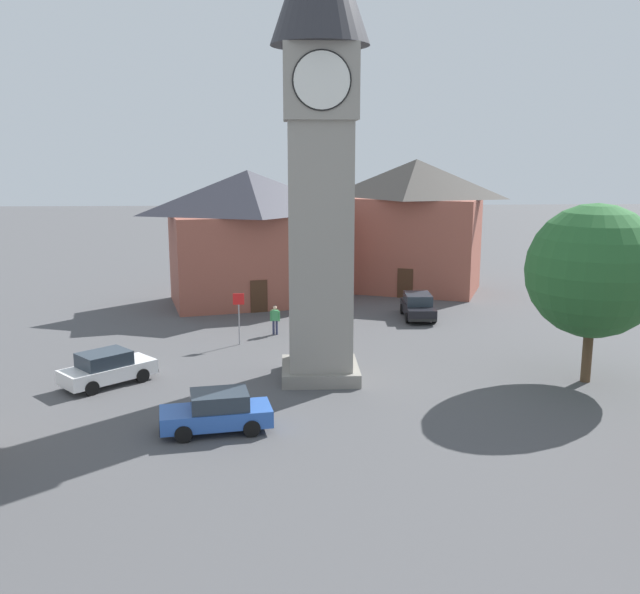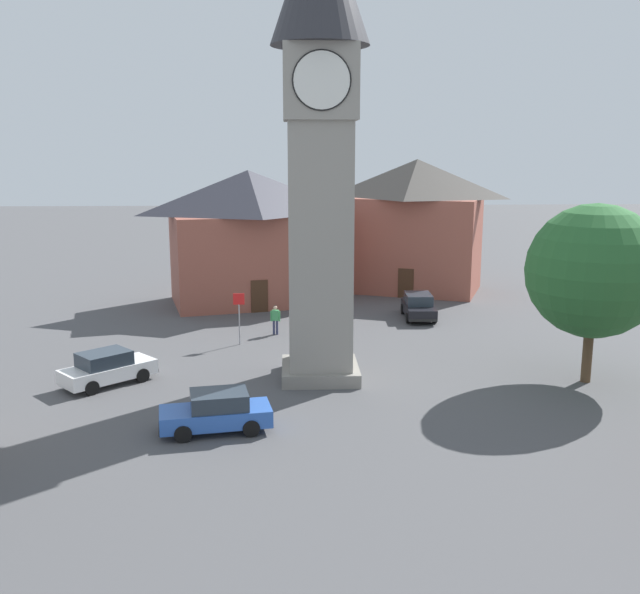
{
  "view_description": "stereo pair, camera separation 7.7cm",
  "coord_description": "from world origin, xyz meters",
  "px_view_note": "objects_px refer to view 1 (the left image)",
  "views": [
    {
      "loc": [
        -1.44,
        -31.61,
        10.41
      ],
      "look_at": [
        0.0,
        0.0,
        3.79
      ],
      "focal_mm": 40.27,
      "sensor_mm": 36.0,
      "label": 1
    },
    {
      "loc": [
        -1.37,
        -31.62,
        10.41
      ],
      "look_at": [
        0.0,
        0.0,
        3.79
      ],
      "focal_mm": 40.27,
      "sensor_mm": 36.0,
      "label": 2
    }
  ],
  "objects_px": {
    "tree": "(594,271)",
    "building_corner_back": "(415,224)",
    "pedestrian": "(275,317)",
    "clock_tower": "(320,105)",
    "car_blue_kerb": "(418,306)",
    "car_silver_kerb": "(107,368)",
    "road_sign": "(239,310)",
    "building_terrace_right": "(248,236)",
    "car_red_corner": "(217,412)"
  },
  "relations": [
    {
      "from": "tree",
      "to": "building_corner_back",
      "type": "height_order",
      "value": "building_corner_back"
    },
    {
      "from": "pedestrian",
      "to": "building_corner_back",
      "type": "bearing_deg",
      "value": 51.13
    },
    {
      "from": "clock_tower",
      "to": "car_blue_kerb",
      "type": "distance_m",
      "value": 17.42
    },
    {
      "from": "car_silver_kerb",
      "to": "road_sign",
      "type": "relative_size",
      "value": 1.5
    },
    {
      "from": "building_terrace_right",
      "to": "pedestrian",
      "type": "bearing_deg",
      "value": -77.89
    },
    {
      "from": "car_blue_kerb",
      "to": "car_silver_kerb",
      "type": "distance_m",
      "value": 20.1
    },
    {
      "from": "clock_tower",
      "to": "car_red_corner",
      "type": "xyz_separation_m",
      "value": [
        -4.13,
        -6.24,
        -11.41
      ]
    },
    {
      "from": "car_blue_kerb",
      "to": "clock_tower",
      "type": "bearing_deg",
      "value": -120.09
    },
    {
      "from": "building_corner_back",
      "to": "road_sign",
      "type": "distance_m",
      "value": 19.02
    },
    {
      "from": "car_red_corner",
      "to": "building_corner_back",
      "type": "height_order",
      "value": "building_corner_back"
    },
    {
      "from": "tree",
      "to": "car_silver_kerb",
      "type": "bearing_deg",
      "value": 178.58
    },
    {
      "from": "clock_tower",
      "to": "tree",
      "type": "relative_size",
      "value": 2.59
    },
    {
      "from": "tree",
      "to": "pedestrian",
      "type": "bearing_deg",
      "value": 147.74
    },
    {
      "from": "pedestrian",
      "to": "clock_tower",
      "type": "bearing_deg",
      "value": -74.35
    },
    {
      "from": "building_corner_back",
      "to": "road_sign",
      "type": "height_order",
      "value": "building_corner_back"
    },
    {
      "from": "building_corner_back",
      "to": "car_red_corner",
      "type": "bearing_deg",
      "value": -114.36
    },
    {
      "from": "tree",
      "to": "road_sign",
      "type": "relative_size",
      "value": 2.88
    },
    {
      "from": "pedestrian",
      "to": "tree",
      "type": "height_order",
      "value": "tree"
    },
    {
      "from": "car_silver_kerb",
      "to": "pedestrian",
      "type": "height_order",
      "value": "pedestrian"
    },
    {
      "from": "pedestrian",
      "to": "building_terrace_right",
      "type": "bearing_deg",
      "value": 102.11
    },
    {
      "from": "tree",
      "to": "building_corner_back",
      "type": "distance_m",
      "value": 21.84
    },
    {
      "from": "car_blue_kerb",
      "to": "tree",
      "type": "height_order",
      "value": "tree"
    },
    {
      "from": "pedestrian",
      "to": "building_terrace_right",
      "type": "distance_m",
      "value": 9.63
    },
    {
      "from": "car_silver_kerb",
      "to": "car_red_corner",
      "type": "xyz_separation_m",
      "value": [
        5.4,
        -5.62,
        0.0
      ]
    },
    {
      "from": "car_silver_kerb",
      "to": "building_corner_back",
      "type": "xyz_separation_m",
      "value": [
        17.41,
        20.91,
        4.12
      ]
    },
    {
      "from": "clock_tower",
      "to": "pedestrian",
      "type": "distance_m",
      "value": 13.8
    },
    {
      "from": "car_blue_kerb",
      "to": "road_sign",
      "type": "relative_size",
      "value": 1.49
    },
    {
      "from": "car_blue_kerb",
      "to": "car_red_corner",
      "type": "xyz_separation_m",
      "value": [
        -10.73,
        -17.62,
        0.0
      ]
    },
    {
      "from": "pedestrian",
      "to": "road_sign",
      "type": "height_order",
      "value": "road_sign"
    },
    {
      "from": "car_silver_kerb",
      "to": "road_sign",
      "type": "bearing_deg",
      "value": 49.63
    },
    {
      "from": "car_blue_kerb",
      "to": "tree",
      "type": "relative_size",
      "value": 0.52
    },
    {
      "from": "tree",
      "to": "road_sign",
      "type": "distance_m",
      "value": 17.8
    },
    {
      "from": "clock_tower",
      "to": "car_red_corner",
      "type": "height_order",
      "value": "clock_tower"
    },
    {
      "from": "clock_tower",
      "to": "road_sign",
      "type": "distance_m",
      "value": 12.49
    },
    {
      "from": "building_corner_back",
      "to": "building_terrace_right",
      "type": "bearing_deg",
      "value": -162.6
    },
    {
      "from": "building_terrace_right",
      "to": "car_blue_kerb",
      "type": "bearing_deg",
      "value": -25.88
    },
    {
      "from": "car_silver_kerb",
      "to": "tree",
      "type": "relative_size",
      "value": 0.52
    },
    {
      "from": "road_sign",
      "to": "tree",
      "type": "bearing_deg",
      "value": -23.39
    },
    {
      "from": "car_red_corner",
      "to": "pedestrian",
      "type": "bearing_deg",
      "value": 82.11
    },
    {
      "from": "tree",
      "to": "road_sign",
      "type": "xyz_separation_m",
      "value": [
        -16.07,
        6.95,
        -3.18
      ]
    },
    {
      "from": "car_red_corner",
      "to": "building_corner_back",
      "type": "distance_m",
      "value": 29.42
    },
    {
      "from": "car_silver_kerb",
      "to": "pedestrian",
      "type": "relative_size",
      "value": 2.48
    },
    {
      "from": "car_red_corner",
      "to": "tree",
      "type": "distance_m",
      "value": 17.46
    },
    {
      "from": "building_terrace_right",
      "to": "car_silver_kerb",
      "type": "bearing_deg",
      "value": -107.66
    },
    {
      "from": "car_silver_kerb",
      "to": "building_corner_back",
      "type": "distance_m",
      "value": 27.52
    },
    {
      "from": "clock_tower",
      "to": "building_corner_back",
      "type": "relative_size",
      "value": 1.88
    },
    {
      "from": "building_corner_back",
      "to": "clock_tower",
      "type": "bearing_deg",
      "value": -111.22
    },
    {
      "from": "clock_tower",
      "to": "tree",
      "type": "xyz_separation_m",
      "value": [
        12.0,
        -1.15,
        -7.09
      ]
    },
    {
      "from": "pedestrian",
      "to": "tree",
      "type": "xyz_separation_m",
      "value": [
        14.18,
        -8.95,
        4.07
      ]
    },
    {
      "from": "car_red_corner",
      "to": "building_corner_back",
      "type": "xyz_separation_m",
      "value": [
        12.01,
        26.54,
        4.12
      ]
    }
  ]
}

